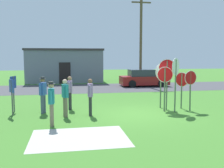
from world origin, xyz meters
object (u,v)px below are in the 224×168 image
at_px(utility_pole, 141,39).
at_px(stop_sign_tallest, 161,77).
at_px(parked_car_on_street, 143,79).
at_px(stop_sign_leaning_right, 190,84).
at_px(person_in_teal, 90,95).
at_px(person_on_left, 43,93).
at_px(stop_sign_rear_right, 165,81).
at_px(person_with_sunhat, 65,96).
at_px(person_near_signs, 70,91).
at_px(stop_sign_low_front, 176,75).
at_px(stop_sign_rear_left, 182,84).
at_px(info_panel_middle, 12,91).
at_px(stop_sign_far_back, 167,75).
at_px(info_panel_leftmost, 13,87).
at_px(person_in_blue, 51,101).

xyz_separation_m(utility_pole, stop_sign_tallest, (-2.02, -10.47, -2.66)).
height_order(parked_car_on_street, stop_sign_leaning_right, stop_sign_leaning_right).
bearing_deg(person_in_teal, person_on_left, 157.46).
distance_m(stop_sign_rear_right, person_with_sunhat, 4.82).
distance_m(utility_pole, person_near_signs, 12.52).
bearing_deg(person_near_signs, stop_sign_low_front, -17.74).
bearing_deg(stop_sign_low_front, stop_sign_tallest, 103.77).
bearing_deg(stop_sign_rear_left, person_near_signs, 172.22).
bearing_deg(info_panel_middle, stop_sign_far_back, -0.25).
bearing_deg(stop_sign_leaning_right, info_panel_middle, 176.45).
height_order(stop_sign_leaning_right, stop_sign_rear_left, stop_sign_leaning_right).
height_order(parked_car_on_street, stop_sign_rear_right, stop_sign_rear_right).
xyz_separation_m(stop_sign_leaning_right, info_panel_leftmost, (-8.56, 1.36, -0.16)).
bearing_deg(person_with_sunhat, stop_sign_rear_right, 3.20).
bearing_deg(info_panel_leftmost, stop_sign_leaning_right, -9.02).
distance_m(parked_car_on_street, person_on_left, 12.78).
bearing_deg(person_near_signs, stop_sign_leaning_right, -13.20).
relative_size(stop_sign_low_front, info_panel_leftmost, 1.51).
bearing_deg(person_near_signs, stop_sign_tallest, -5.13).
bearing_deg(stop_sign_leaning_right, utility_pole, 85.78).
bearing_deg(person_near_signs, stop_sign_rear_right, -16.11).
height_order(stop_sign_rear_right, info_panel_middle, stop_sign_rear_right).
distance_m(person_with_sunhat, info_panel_middle, 2.51).
relative_size(utility_pole, person_in_teal, 4.83).
bearing_deg(person_in_blue, parked_car_on_street, 58.59).
bearing_deg(stop_sign_low_front, parked_car_on_street, 80.64).
relative_size(utility_pole, person_on_left, 4.70).
bearing_deg(parked_car_on_street, person_on_left, -128.91).
relative_size(parked_car_on_street, person_in_blue, 2.48).
distance_m(utility_pole, info_panel_middle, 14.68).
height_order(stop_sign_tallest, person_near_signs, stop_sign_tallest).
bearing_deg(person_near_signs, parked_car_on_street, 53.93).
distance_m(utility_pole, person_with_sunhat, 13.94).
height_order(stop_sign_rear_right, info_panel_leftmost, stop_sign_rear_right).
height_order(person_in_teal, person_on_left, person_on_left).
bearing_deg(utility_pole, stop_sign_tallest, -100.92).
relative_size(utility_pole, person_in_blue, 4.70).
xyz_separation_m(stop_sign_tallest, stop_sign_rear_left, (1.00, -0.36, -0.33)).
xyz_separation_m(stop_sign_rear_left, person_near_signs, (-5.68, 0.78, -0.32)).
bearing_deg(parked_car_on_street, person_in_blue, -121.41).
distance_m(person_in_teal, person_in_blue, 2.20).
height_order(utility_pole, info_panel_leftmost, utility_pole).
xyz_separation_m(stop_sign_rear_right, person_on_left, (-5.81, 0.64, -0.52)).
relative_size(stop_sign_tallest, stop_sign_rear_left, 1.24).
height_order(stop_sign_low_front, person_with_sunhat, stop_sign_low_front).
bearing_deg(info_panel_middle, person_with_sunhat, -17.04).
bearing_deg(person_in_blue, person_on_left, 102.24).
height_order(person_in_teal, info_panel_middle, person_in_teal).
xyz_separation_m(stop_sign_leaning_right, stop_sign_far_back, (-1.03, 0.49, 0.42)).
bearing_deg(person_on_left, stop_sign_far_back, -1.98).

